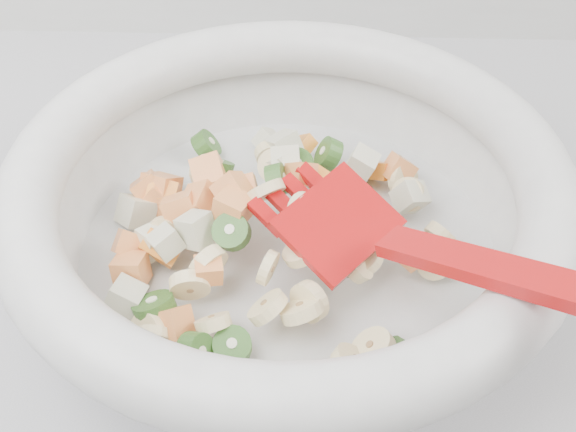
{
  "coord_description": "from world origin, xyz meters",
  "views": [
    {
      "loc": [
        0.1,
        1.05,
        1.28
      ],
      "look_at": [
        0.09,
        1.4,
        0.95
      ],
      "focal_mm": 45.0,
      "sensor_mm": 36.0,
      "label": 1
    }
  ],
  "objects": [
    {
      "name": "mixing_bowl",
      "position": [
        0.09,
        1.4,
        0.96
      ],
      "size": [
        0.42,
        0.39,
        0.16
      ],
      "color": "silver",
      "rests_on": "counter"
    }
  ]
}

